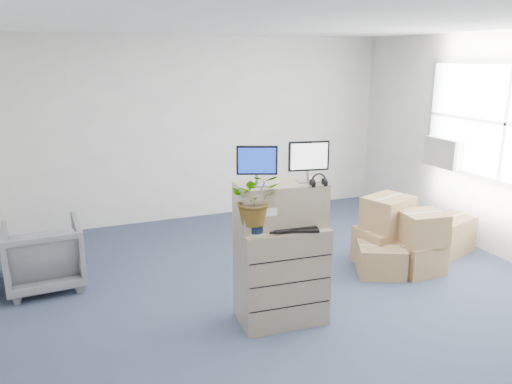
# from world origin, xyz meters

# --- Properties ---
(ground) EXTENTS (7.00, 7.00, 0.00)m
(ground) POSITION_xyz_m (0.00, 0.00, 0.00)
(ground) COLOR #282E48
(ground) RESTS_ON ground
(wall_back) EXTENTS (6.00, 0.02, 2.80)m
(wall_back) POSITION_xyz_m (0.00, 3.51, 1.40)
(wall_back) COLOR beige
(wall_back) RESTS_ON ground
(window) EXTENTS (0.07, 2.72, 1.52)m
(window) POSITION_xyz_m (2.96, 0.50, 1.70)
(window) COLOR gray
(window) RESTS_ON wall_right
(ac_unit) EXTENTS (0.24, 0.60, 0.40)m
(ac_unit) POSITION_xyz_m (2.87, 1.40, 1.20)
(ac_unit) COLOR silver
(ac_unit) RESTS_ON wall_right
(filing_cabinet_lower) EXTENTS (0.86, 0.56, 0.96)m
(filing_cabinet_lower) POSITION_xyz_m (-0.27, 0.02, 0.48)
(filing_cabinet_lower) COLOR gray
(filing_cabinet_lower) RESTS_ON ground
(filing_cabinet_upper) EXTENTS (0.85, 0.47, 0.41)m
(filing_cabinet_upper) POSITION_xyz_m (-0.26, 0.07, 1.16)
(filing_cabinet_upper) COLOR gray
(filing_cabinet_upper) RESTS_ON filing_cabinet_lower
(monitor_left) EXTENTS (0.35, 0.20, 0.36)m
(monitor_left) POSITION_xyz_m (-0.50, 0.05, 1.57)
(monitor_left) COLOR #99999E
(monitor_left) RESTS_ON filing_cabinet_upper
(monitor_right) EXTENTS (0.38, 0.18, 0.38)m
(monitor_right) POSITION_xyz_m (-0.01, 0.01, 1.58)
(monitor_right) COLOR #99999E
(monitor_right) RESTS_ON filing_cabinet_upper
(headphones) EXTENTS (0.15, 0.03, 0.14)m
(headphones) POSITION_xyz_m (0.02, -0.14, 1.41)
(headphones) COLOR black
(headphones) RESTS_ON filing_cabinet_upper
(keyboard) EXTENTS (0.50, 0.32, 0.02)m
(keyboard) POSITION_xyz_m (-0.21, -0.11, 0.97)
(keyboard) COLOR black
(keyboard) RESTS_ON filing_cabinet_lower
(mouse) EXTENTS (0.08, 0.05, 0.03)m
(mouse) POSITION_xyz_m (0.06, -0.06, 0.97)
(mouse) COLOR silver
(mouse) RESTS_ON filing_cabinet_lower
(water_bottle) EXTENTS (0.07, 0.07, 0.24)m
(water_bottle) POSITION_xyz_m (-0.15, 0.08, 1.08)
(water_bottle) COLOR #999DA1
(water_bottle) RESTS_ON filing_cabinet_lower
(phone_dock) EXTENTS (0.05, 0.04, 0.11)m
(phone_dock) POSITION_xyz_m (-0.27, 0.07, 1.00)
(phone_dock) COLOR silver
(phone_dock) RESTS_ON filing_cabinet_lower
(external_drive) EXTENTS (0.20, 0.16, 0.06)m
(external_drive) POSITION_xyz_m (0.07, 0.12, 0.99)
(external_drive) COLOR black
(external_drive) RESTS_ON filing_cabinet_lower
(tissue_box) EXTENTS (0.24, 0.13, 0.09)m
(tissue_box) POSITION_xyz_m (0.10, 0.08, 1.06)
(tissue_box) COLOR #3B77CA
(tissue_box) RESTS_ON external_drive
(potted_plant) EXTENTS (0.51, 0.55, 0.46)m
(potted_plant) POSITION_xyz_m (-0.56, -0.05, 1.22)
(potted_plant) COLOR #91AB89
(potted_plant) RESTS_ON filing_cabinet_lower
(office_chair) EXTENTS (0.83, 0.78, 0.82)m
(office_chair) POSITION_xyz_m (-2.40, 1.66, 0.41)
(office_chair) COLOR #58585C
(office_chair) RESTS_ON ground
(cardboard_boxes) EXTENTS (1.97, 0.96, 0.85)m
(cardboard_boxes) POSITION_xyz_m (1.74, 0.67, 0.32)
(cardboard_boxes) COLOR olive
(cardboard_boxes) RESTS_ON ground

